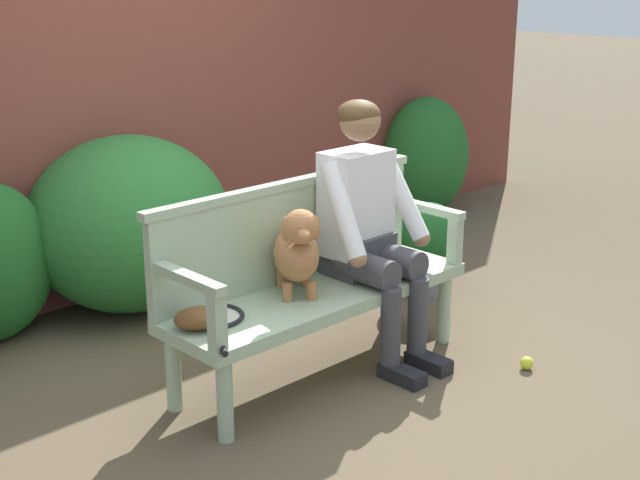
{
  "coord_description": "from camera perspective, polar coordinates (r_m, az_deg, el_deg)",
  "views": [
    {
      "loc": [
        -2.74,
        -2.83,
        1.93
      ],
      "look_at": [
        0.0,
        0.0,
        0.68
      ],
      "focal_mm": 49.46,
      "sensor_mm": 36.0,
      "label": 1
    }
  ],
  "objects": [
    {
      "name": "ground_plane",
      "position": [
        4.39,
        0.0,
        -8.56
      ],
      "size": [
        40.0,
        40.0,
        0.0
      ],
      "primitive_type": "plane",
      "color": "brown"
    },
    {
      "name": "brick_garden_fence",
      "position": [
        5.46,
        -13.42,
        7.59
      ],
      "size": [
        8.0,
        0.3,
        2.06
      ],
      "primitive_type": "cube",
      "color": "brown",
      "rests_on": "ground"
    },
    {
      "name": "hedge_bush_far_right",
      "position": [
        5.15,
        -12.22,
        1.05
      ],
      "size": [
        1.17,
        1.12,
        1.01
      ],
      "primitive_type": "ellipsoid",
      "color": "#286B2D",
      "rests_on": "ground"
    },
    {
      "name": "hedge_bush_mid_left",
      "position": [
        7.01,
        6.85,
        5.39
      ],
      "size": [
        0.73,
        0.63,
        0.94
      ],
      "primitive_type": "ellipsoid",
      "color": "#1E5B23",
      "rests_on": "ground"
    },
    {
      "name": "garden_bench",
      "position": [
        4.23,
        0.0,
        -3.99
      ],
      "size": [
        1.62,
        0.49,
        0.43
      ],
      "color": "#9EB793",
      "rests_on": "ground"
    },
    {
      "name": "bench_backrest",
      "position": [
        4.28,
        -2.0,
        0.68
      ],
      "size": [
        1.66,
        0.06,
        0.5
      ],
      "color": "#9EB793",
      "rests_on": "garden_bench"
    },
    {
      "name": "bench_armrest_left_end",
      "position": [
        3.62,
        -7.87,
        -3.61
      ],
      "size": [
        0.06,
        0.49,
        0.28
      ],
      "color": "#9EB793",
      "rests_on": "garden_bench"
    },
    {
      "name": "bench_armrest_right_end",
      "position": [
        4.64,
        7.62,
        1.18
      ],
      "size": [
        0.06,
        0.49,
        0.28
      ],
      "color": "#9EB793",
      "rests_on": "garden_bench"
    },
    {
      "name": "person_seated",
      "position": [
        4.33,
        3.1,
        1.16
      ],
      "size": [
        0.56,
        0.65,
        1.3
      ],
      "color": "black",
      "rests_on": "ground"
    },
    {
      "name": "dog_on_bench",
      "position": [
        4.07,
        -1.47,
        -0.68
      ],
      "size": [
        0.35,
        0.43,
        0.45
      ],
      "color": "#AD7042",
      "rests_on": "garden_bench"
    },
    {
      "name": "tennis_racket",
      "position": [
        3.89,
        -6.98,
        -5.07
      ],
      "size": [
        0.42,
        0.56,
        0.03
      ],
      "color": "black",
      "rests_on": "garden_bench"
    },
    {
      "name": "baseball_glove",
      "position": [
        3.81,
        -7.82,
        -5.01
      ],
      "size": [
        0.27,
        0.24,
        0.09
      ],
      "primitive_type": "ellipsoid",
      "rotation": [
        0.0,
        0.0,
        -0.39
      ],
      "color": "brown",
      "rests_on": "garden_bench"
    },
    {
      "name": "tennis_ball",
      "position": [
        4.52,
        13.23,
        -7.76
      ],
      "size": [
        0.07,
        0.07,
        0.07
      ],
      "primitive_type": "sphere",
      "color": "#CCDB33",
      "rests_on": "ground"
    },
    {
      "name": "potted_plant",
      "position": [
        5.29,
        6.95,
        -0.17
      ],
      "size": [
        0.4,
        0.4,
        0.58
      ],
      "color": "slate",
      "rests_on": "ground"
    }
  ]
}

